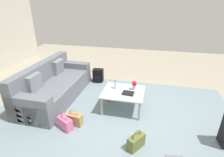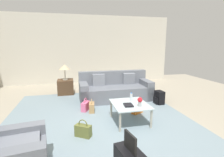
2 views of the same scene
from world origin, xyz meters
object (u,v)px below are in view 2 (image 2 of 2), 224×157
object	(u,v)px
side_table	(66,87)
flower_vase	(140,101)
water_bottle	(131,97)
handbag_olive	(83,130)
handbag_tan	(92,107)
handbag_pink	(85,106)
couch	(115,90)
table_lamp	(65,67)
coffee_table	(130,106)
handbag_orange	(137,108)
backpack_black	(159,98)
coffee_table_book	(128,105)

from	to	relation	value
side_table	flower_vase	bearing A→B (deg)	-151.35
water_bottle	handbag_olive	world-z (taller)	water_bottle
handbag_tan	side_table	bearing A→B (deg)	20.01
handbag_pink	flower_vase	bearing A→B (deg)	-137.29
couch	table_lamp	bearing A→B (deg)	57.97
coffee_table	flower_vase	xyz separation A→B (m)	(-0.22, -0.15, 0.18)
flower_vase	handbag_olive	xyz separation A→B (m)	(-0.20, 1.26, -0.44)
table_lamp	handbag_orange	distance (m)	3.12
flower_vase	backpack_black	xyz separation A→B (m)	(1.22, -1.14, -0.38)
coffee_table_book	flower_vase	distance (m)	0.27
flower_vase	handbag_tan	distance (m)	1.48
coffee_table_book	handbag_pink	size ratio (longest dim) A/B	0.68
flower_vase	side_table	bearing A→B (deg)	28.65
handbag_olive	table_lamp	bearing A→B (deg)	6.96
side_table	handbag_tan	world-z (taller)	side_table
handbag_olive	coffee_table	bearing A→B (deg)	-69.13
water_bottle	handbag_pink	distance (m)	1.36
couch	handbag_tan	size ratio (longest dim) A/B	6.44
flower_vase	handbag_pink	distance (m)	1.67
handbag_pink	handbag_tan	bearing A→B (deg)	-128.83
handbag_tan	handbag_olive	world-z (taller)	same
coffee_table	water_bottle	bearing A→B (deg)	-26.57
coffee_table_book	table_lamp	distance (m)	3.29
coffee_table	backpack_black	distance (m)	1.64
handbag_pink	backpack_black	bearing A→B (deg)	-89.07
couch	side_table	size ratio (longest dim) A/B	4.13
side_table	handbag_tan	distance (m)	2.09
table_lamp	couch	bearing A→B (deg)	-122.03
coffee_table_book	handbag_tan	xyz separation A→B (m)	(0.96, 0.71, -0.33)
side_table	backpack_black	xyz separation A→B (m)	(-1.80, -2.79, -0.07)
handbag_olive	backpack_black	bearing A→B (deg)	-59.33
flower_vase	handbag_pink	size ratio (longest dim) A/B	0.57
coffee_table_book	handbag_pink	world-z (taller)	coffee_table_book
water_bottle	handbag_tan	bearing A→B (deg)	54.27
handbag_olive	backpack_black	size ratio (longest dim) A/B	0.89
handbag_pink	handbag_olive	distance (m)	1.39
side_table	handbag_olive	world-z (taller)	side_table
flower_vase	handbag_orange	xyz separation A→B (m)	(0.67, -0.22, -0.44)
coffee_table_book	flower_vase	world-z (taller)	flower_vase
side_table	backpack_black	bearing A→B (deg)	-122.84
handbag_pink	backpack_black	size ratio (longest dim) A/B	0.89
coffee_table	side_table	bearing A→B (deg)	28.18
water_bottle	handbag_pink	world-z (taller)	water_bottle
backpack_black	couch	bearing A→B (deg)	56.09
coffee_table	handbag_pink	bearing A→B (deg)	44.37
handbag_tan	handbag_pink	world-z (taller)	same
coffee_table	handbag_orange	distance (m)	0.64
handbag_pink	backpack_black	xyz separation A→B (m)	(0.04, -2.23, 0.06)
flower_vase	handbag_orange	size ratio (longest dim) A/B	0.57
coffee_table	coffee_table_book	world-z (taller)	coffee_table_book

